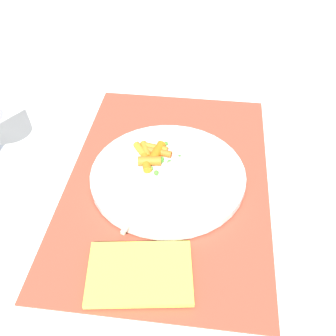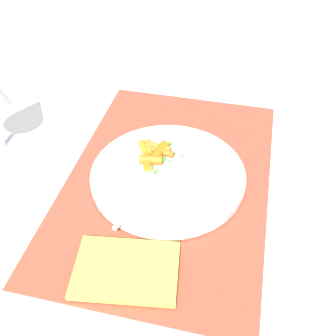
% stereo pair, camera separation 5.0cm
% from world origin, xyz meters
% --- Properties ---
extents(ground_plane, '(2.40, 2.40, 0.00)m').
position_xyz_m(ground_plane, '(0.00, 0.00, 0.00)').
color(ground_plane, white).
extents(placemat, '(0.51, 0.34, 0.01)m').
position_xyz_m(placemat, '(0.00, 0.00, 0.00)').
color(placemat, '#9E4733').
rests_on(placemat, ground_plane).
extents(plate, '(0.26, 0.26, 0.01)m').
position_xyz_m(plate, '(0.00, 0.00, 0.01)').
color(plate, white).
rests_on(plate, placemat).
extents(rice_mound, '(0.08, 0.07, 0.03)m').
position_xyz_m(rice_mound, '(-0.03, -0.02, 0.04)').
color(rice_mound, beige).
rests_on(rice_mound, plate).
extents(carrot_portion, '(0.07, 0.07, 0.02)m').
position_xyz_m(carrot_portion, '(0.03, 0.03, 0.03)').
color(carrot_portion, orange).
rests_on(carrot_portion, plate).
extents(pea_scatter, '(0.09, 0.08, 0.01)m').
position_xyz_m(pea_scatter, '(0.03, 0.02, 0.02)').
color(pea_scatter, '#5AB53A').
rests_on(pea_scatter, plate).
extents(fork, '(0.19, 0.08, 0.01)m').
position_xyz_m(fork, '(-0.02, 0.01, 0.02)').
color(fork, silver).
rests_on(fork, plate).
extents(napkin, '(0.12, 0.16, 0.01)m').
position_xyz_m(napkin, '(-0.19, 0.02, 0.01)').
color(napkin, '#EAE54C').
rests_on(napkin, placemat).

